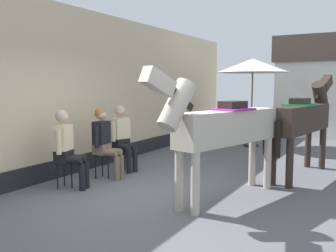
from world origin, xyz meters
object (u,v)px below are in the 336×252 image
saddled_horse_far (303,118)px  seated_visitor_far (123,134)px  saddled_horse_near (224,128)px  seated_visitor_near (67,145)px  seated_visitor_middle (104,139)px  cafe_parasol (253,66)px

saddled_horse_far → seated_visitor_far: bearing=-157.5°
seated_visitor_far → saddled_horse_near: (2.62, -0.91, 0.38)m
seated_visitor_near → saddled_horse_far: (3.42, 3.04, 0.38)m
seated_visitor_middle → saddled_horse_near: bearing=-3.7°
seated_visitor_middle → saddled_horse_far: saddled_horse_far is taller
cafe_parasol → saddled_horse_near: bearing=-77.6°
seated_visitor_near → seated_visitor_middle: (0.13, 0.87, 0.00)m
seated_visitor_near → seated_visitor_middle: 0.88m
saddled_horse_near → saddled_horse_far: same height
cafe_parasol → seated_visitor_far: bearing=-108.1°
saddled_horse_near → cafe_parasol: size_ratio=1.13×
seated_visitor_near → cafe_parasol: size_ratio=0.54×
saddled_horse_far → seated_visitor_middle: bearing=-146.7°
seated_visitor_near → seated_visitor_middle: size_ratio=1.00×
seated_visitor_near → seated_visitor_far: (0.01, 1.63, 0.00)m
seated_visitor_far → saddled_horse_near: size_ratio=0.48×
seated_visitor_far → cafe_parasol: 4.92m
seated_visitor_near → saddled_horse_near: bearing=15.2°
seated_visitor_near → cafe_parasol: 6.43m
saddled_horse_near → cafe_parasol: 5.60m
saddled_horse_near → cafe_parasol: (-1.18, 5.34, 1.20)m
seated_visitor_middle → cafe_parasol: (1.33, 5.18, 1.59)m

